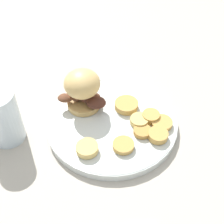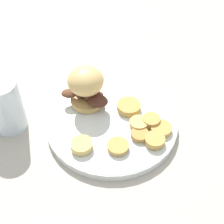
{
  "view_description": "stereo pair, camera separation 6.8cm",
  "coord_description": "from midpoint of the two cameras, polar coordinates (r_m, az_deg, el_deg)",
  "views": [
    {
      "loc": [
        -0.47,
        -0.06,
        0.54
      ],
      "look_at": [
        0.0,
        0.0,
        0.04
      ],
      "focal_mm": 50.0,
      "sensor_mm": 36.0,
      "label": 1
    },
    {
      "loc": [
        -0.45,
        -0.13,
        0.54
      ],
      "look_at": [
        0.0,
        0.0,
        0.04
      ],
      "focal_mm": 50.0,
      "sensor_mm": 36.0,
      "label": 2
    }
  ],
  "objects": [
    {
      "name": "potato_round_3",
      "position": [
        0.7,
        9.96,
        -1.7
      ],
      "size": [
        0.04,
        0.04,
        0.02
      ],
      "primitive_type": "cylinder",
      "color": "tan",
      "rests_on": "dinner_plate"
    },
    {
      "name": "potato_round_6",
      "position": [
        0.66,
        10.77,
        -5.25
      ],
      "size": [
        0.04,
        0.04,
        0.01
      ],
      "primitive_type": "cylinder",
      "color": "tan",
      "rests_on": "dinner_plate"
    },
    {
      "name": "potato_round_7",
      "position": [
        0.64,
        -2.56,
        -6.24
      ],
      "size": [
        0.05,
        0.05,
        0.01
      ],
      "primitive_type": "cylinder",
      "color": "#DBB766",
      "rests_on": "dinner_plate"
    },
    {
      "name": "potato_round_5",
      "position": [
        0.64,
        4.15,
        -6.44
      ],
      "size": [
        0.04,
        0.04,
        0.01
      ],
      "primitive_type": "cylinder",
      "color": "tan",
      "rests_on": "dinner_plate"
    },
    {
      "name": "drinking_glass",
      "position": [
        0.7,
        -16.3,
        0.91
      ],
      "size": [
        0.07,
        0.07,
        0.12
      ],
      "color": "silver",
      "rests_on": "ground_plane"
    },
    {
      "name": "potato_round_1",
      "position": [
        0.72,
        5.81,
        0.85
      ],
      "size": [
        0.05,
        0.05,
        0.01
      ],
      "primitive_type": "cylinder",
      "color": "tan",
      "rests_on": "dinner_plate"
    },
    {
      "name": "ground_plane",
      "position": [
        0.71,
        2.73,
        -2.64
      ],
      "size": [
        4.0,
        4.0,
        0.0
      ],
      "primitive_type": "plane",
      "color": "#B2A899"
    },
    {
      "name": "potato_round_2",
      "position": [
        0.67,
        8.02,
        -4.24
      ],
      "size": [
        0.04,
        0.04,
        0.01
      ],
      "primitive_type": "cylinder",
      "color": "#BC8942",
      "rests_on": "dinner_plate"
    },
    {
      "name": "potato_round_4",
      "position": [
        0.69,
        11.78,
        -3.22
      ],
      "size": [
        0.05,
        0.05,
        0.01
      ],
      "primitive_type": "cylinder",
      "color": "tan",
      "rests_on": "dinner_plate"
    },
    {
      "name": "potato_round_0",
      "position": [
        0.69,
        7.73,
        -2.25
      ],
      "size": [
        0.04,
        0.04,
        0.01
      ],
      "primitive_type": "cylinder",
      "color": "#DBB766",
      "rests_on": "dinner_plate"
    },
    {
      "name": "sandwich",
      "position": [
        0.7,
        -1.9,
        4.52
      ],
      "size": [
        0.1,
        0.11,
        0.1
      ],
      "color": "tan",
      "rests_on": "dinner_plate"
    },
    {
      "name": "dinner_plate",
      "position": [
        0.7,
        2.76,
        -2.05
      ],
      "size": [
        0.29,
        0.29,
        0.02
      ],
      "color": "silver",
      "rests_on": "ground_plane"
    }
  ]
}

